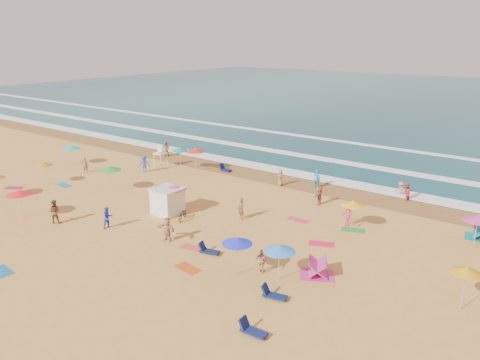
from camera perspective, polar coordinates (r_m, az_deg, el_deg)
The scene contains 13 objects.
ground at distance 38.70m, azimuth -7.87°, elevation -3.67°, with size 220.00×220.00×0.00m, color gold.
ocean at distance 113.37m, azimuth 23.61°, elevation 8.80°, with size 220.00×140.00×0.18m, color #0C4756.
wet_sand at distance 47.89m, azimuth 2.61°, elevation 0.57°, with size 220.00×220.00×0.00m, color olive.
surf_foam at distance 55.14m, azimuth 7.77°, elevation 2.75°, with size 200.00×18.70×0.05m.
cabana at distance 37.79m, azimuth -8.83°, elevation -2.61°, with size 2.00×2.00×2.00m, color white.
cabana_roof at distance 37.45m, azimuth -8.90°, elevation -1.09°, with size 2.20×2.20×0.12m, color silver.
bicycle at distance 36.52m, azimuth -7.01°, elevation -4.17°, with size 0.60×1.71×0.90m, color black.
lifeguard_stand at distance 51.30m, azimuth -9.66°, elevation 2.68°, with size 1.20×1.20×2.10m, color white, non-canonical shape.
beach_umbrellas at distance 38.23m, azimuth -8.11°, elevation -0.57°, with size 49.25×23.58×0.80m.
loungers at distance 30.73m, azimuth -1.24°, elevation -8.85°, with size 54.44×22.23×0.34m.
towels at distance 36.53m, azimuth -10.89°, elevation -5.08°, with size 31.57×19.81×0.03m.
popup_tents at distance 32.35m, azimuth 19.60°, elevation -7.68°, with size 9.11×13.82×1.20m.
beachgoers at distance 40.39m, azimuth -3.90°, elevation -1.38°, with size 41.84×23.60×2.11m.
Camera 1 is at (25.64, -25.59, 13.62)m, focal length 35.00 mm.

